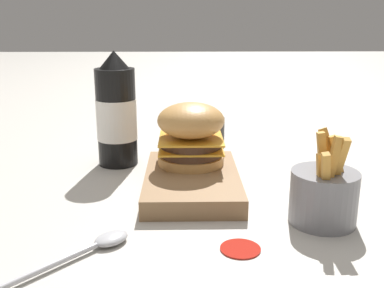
{
  "coord_description": "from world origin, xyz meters",
  "views": [
    {
      "loc": [
        0.7,
        0.03,
        0.28
      ],
      "look_at": [
        0.0,
        0.05,
        0.08
      ],
      "focal_mm": 42.0,
      "sensor_mm": 36.0,
      "label": 1
    }
  ],
  "objects_px": {
    "fries_basket": "(324,195)",
    "side_bowl": "(195,131)",
    "ketchup_bottle": "(116,114)",
    "serving_board": "(192,181)",
    "spoon": "(96,245)",
    "burger": "(191,133)"
  },
  "relations": [
    {
      "from": "side_bowl",
      "to": "ketchup_bottle",
      "type": "bearing_deg",
      "value": -51.87
    },
    {
      "from": "burger",
      "to": "ketchup_bottle",
      "type": "height_order",
      "value": "ketchup_bottle"
    },
    {
      "from": "ketchup_bottle",
      "to": "fries_basket",
      "type": "relative_size",
      "value": 1.63
    },
    {
      "from": "serving_board",
      "to": "side_bowl",
      "type": "bearing_deg",
      "value": 177.2
    },
    {
      "from": "side_bowl",
      "to": "burger",
      "type": "bearing_deg",
      "value": -3.69
    },
    {
      "from": "burger",
      "to": "side_bowl",
      "type": "relative_size",
      "value": 0.9
    },
    {
      "from": "serving_board",
      "to": "spoon",
      "type": "relative_size",
      "value": 1.61
    },
    {
      "from": "ketchup_bottle",
      "to": "spoon",
      "type": "xyz_separation_m",
      "value": [
        0.34,
        0.02,
        -0.09
      ]
    },
    {
      "from": "serving_board",
      "to": "side_bowl",
      "type": "distance_m",
      "value": 0.27
    },
    {
      "from": "spoon",
      "to": "burger",
      "type": "bearing_deg",
      "value": 16.61
    },
    {
      "from": "ketchup_bottle",
      "to": "spoon",
      "type": "relative_size",
      "value": 1.45
    },
    {
      "from": "ketchup_bottle",
      "to": "serving_board",
      "type": "bearing_deg",
      "value": 44.92
    },
    {
      "from": "ketchup_bottle",
      "to": "spoon",
      "type": "height_order",
      "value": "ketchup_bottle"
    },
    {
      "from": "ketchup_bottle",
      "to": "burger",
      "type": "bearing_deg",
      "value": 56.69
    },
    {
      "from": "ketchup_bottle",
      "to": "side_bowl",
      "type": "distance_m",
      "value": 0.21
    },
    {
      "from": "serving_board",
      "to": "burger",
      "type": "distance_m",
      "value": 0.09
    },
    {
      "from": "burger",
      "to": "side_bowl",
      "type": "bearing_deg",
      "value": 176.31
    },
    {
      "from": "fries_basket",
      "to": "spoon",
      "type": "relative_size",
      "value": 0.89
    },
    {
      "from": "side_bowl",
      "to": "fries_basket",
      "type": "bearing_deg",
      "value": 23.38
    },
    {
      "from": "ketchup_bottle",
      "to": "fries_basket",
      "type": "distance_m",
      "value": 0.42
    },
    {
      "from": "ketchup_bottle",
      "to": "spoon",
      "type": "distance_m",
      "value": 0.35
    },
    {
      "from": "fries_basket",
      "to": "side_bowl",
      "type": "bearing_deg",
      "value": -156.62
    }
  ]
}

